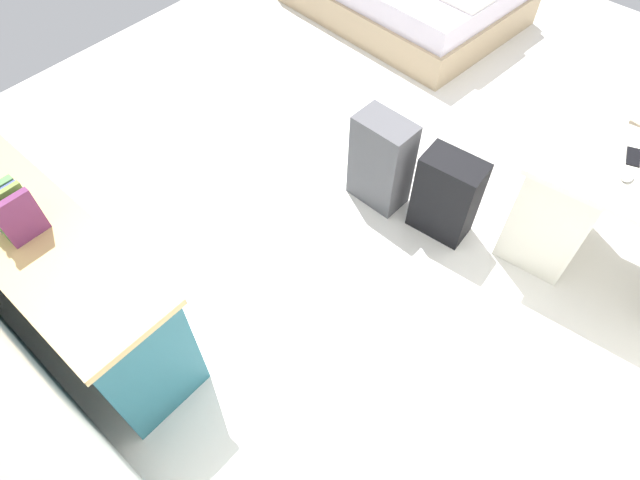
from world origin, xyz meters
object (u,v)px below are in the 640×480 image
Objects in this scene: credenza at (52,268)px; cell_phone_by_mouse at (633,157)px; suitcase_black at (446,196)px; computer_mouse at (628,175)px; suitcase_spare_grey at (381,162)px.

credenza is 13.24× the size of cell_phone_by_mouse.
suitcase_black is 0.98m from cell_phone_by_mouse.
cell_phone_by_mouse is at bearing -83.56° from computer_mouse.
credenza reaches higher than cell_phone_by_mouse.
credenza reaches higher than suitcase_black.
suitcase_black is at bearing 11.95° from cell_phone_by_mouse.
suitcase_spare_grey is at bearing -112.73° from credenza.
suitcase_black is 4.19× the size of cell_phone_by_mouse.
computer_mouse is at bearing -132.45° from credenza.
suitcase_spare_grey is 4.66× the size of cell_phone_by_mouse.
suitcase_spare_grey is at bearing 10.46° from computer_mouse.
suitcase_spare_grey is (0.45, 0.06, 0.03)m from suitcase_black.
cell_phone_by_mouse is (-1.94, -2.31, 0.35)m from credenza.
suitcase_black is 0.95m from computer_mouse.
credenza is at bearing 41.90° from computer_mouse.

